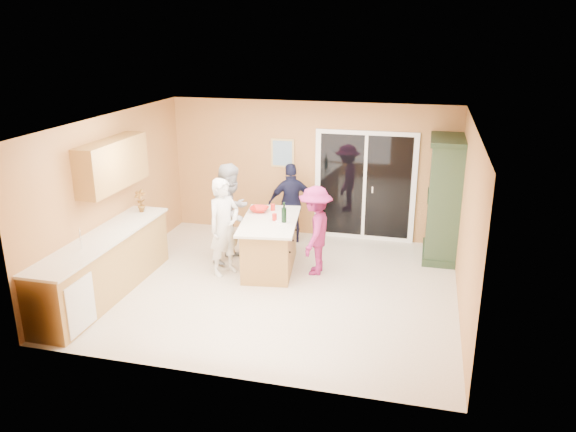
% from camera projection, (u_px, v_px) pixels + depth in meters
% --- Properties ---
extents(floor, '(5.50, 5.50, 0.00)m').
position_uv_depth(floor, '(277.00, 286.00, 8.86)').
color(floor, beige).
rests_on(floor, ground).
extents(ceiling, '(5.50, 5.00, 0.10)m').
position_uv_depth(ceiling, '(276.00, 121.00, 8.04)').
color(ceiling, white).
rests_on(ceiling, wall_back).
extents(wall_back, '(5.50, 0.10, 2.60)m').
position_uv_depth(wall_back, '(311.00, 170.00, 10.75)').
color(wall_back, tan).
rests_on(wall_back, ground).
extents(wall_front, '(5.50, 0.10, 2.60)m').
position_uv_depth(wall_front, '(217.00, 275.00, 6.14)').
color(wall_front, tan).
rests_on(wall_front, ground).
extents(wall_left, '(0.10, 5.00, 2.60)m').
position_uv_depth(wall_left, '(113.00, 195.00, 9.08)').
color(wall_left, tan).
rests_on(wall_left, ground).
extents(wall_right, '(0.10, 5.00, 2.60)m').
position_uv_depth(wall_right, '(467.00, 222.00, 7.81)').
color(wall_right, tan).
rests_on(wall_right, ground).
extents(left_cabinet_run, '(0.65, 3.05, 1.24)m').
position_uv_depth(left_cabinet_run, '(99.00, 270.00, 8.31)').
color(left_cabinet_run, '#A47C40').
rests_on(left_cabinet_run, floor).
extents(upper_cabinets, '(0.35, 1.60, 0.75)m').
position_uv_depth(upper_cabinets, '(113.00, 164.00, 8.67)').
color(upper_cabinets, '#A47C40').
rests_on(upper_cabinets, wall_left).
extents(sliding_door, '(1.90, 0.07, 2.10)m').
position_uv_depth(sliding_door, '(365.00, 186.00, 10.55)').
color(sliding_door, white).
rests_on(sliding_door, floor).
extents(framed_picture, '(0.46, 0.04, 0.56)m').
position_uv_depth(framed_picture, '(283.00, 153.00, 10.76)').
color(framed_picture, tan).
rests_on(framed_picture, wall_back).
extents(kitchen_island, '(1.12, 1.76, 0.87)m').
position_uv_depth(kitchen_island, '(270.00, 246.00, 9.40)').
color(kitchen_island, '#A47C40').
rests_on(kitchen_island, floor).
extents(green_hutch, '(0.62, 1.17, 2.14)m').
position_uv_depth(green_hutch, '(444.00, 200.00, 9.70)').
color(green_hutch, '#223723').
rests_on(green_hutch, floor).
extents(woman_white, '(0.64, 0.71, 1.62)m').
position_uv_depth(woman_white, '(224.00, 227.00, 9.09)').
color(woman_white, white).
rests_on(woman_white, floor).
extents(woman_grey, '(0.85, 0.98, 1.72)m').
position_uv_depth(woman_grey, '(232.00, 213.00, 9.63)').
color(woman_grey, '#AEAEB0').
rests_on(woman_grey, floor).
extents(woman_navy, '(0.96, 0.69, 1.52)m').
position_uv_depth(woman_navy, '(292.00, 203.00, 10.51)').
color(woman_navy, '#171A34').
rests_on(woman_navy, floor).
extents(woman_magenta, '(0.55, 0.96, 1.48)m').
position_uv_depth(woman_magenta, '(315.00, 231.00, 9.13)').
color(woman_magenta, '#962071').
rests_on(woman_magenta, floor).
extents(serving_bowl, '(0.33, 0.33, 0.08)m').
position_uv_depth(serving_bowl, '(259.00, 209.00, 9.66)').
color(serving_bowl, red).
rests_on(serving_bowl, kitchen_island).
extents(tulip_vase, '(0.21, 0.15, 0.39)m').
position_uv_depth(tulip_vase, '(141.00, 201.00, 9.37)').
color(tulip_vase, red).
rests_on(tulip_vase, left_cabinet_run).
extents(tumbler_near, '(0.10, 0.10, 0.11)m').
position_uv_depth(tumbler_near, '(273.00, 207.00, 9.72)').
color(tumbler_near, red).
rests_on(tumbler_near, kitchen_island).
extents(tumbler_far, '(0.10, 0.10, 0.11)m').
position_uv_depth(tumbler_far, '(274.00, 217.00, 9.21)').
color(tumbler_far, red).
rests_on(tumbler_far, kitchen_island).
extents(wine_bottle, '(0.08, 0.08, 0.36)m').
position_uv_depth(wine_bottle, '(284.00, 215.00, 9.05)').
color(wine_bottle, black).
rests_on(wine_bottle, kitchen_island).
extents(white_plate, '(0.30, 0.30, 0.02)m').
position_uv_depth(white_plate, '(283.00, 222.00, 9.14)').
color(white_plate, white).
rests_on(white_plate, kitchen_island).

